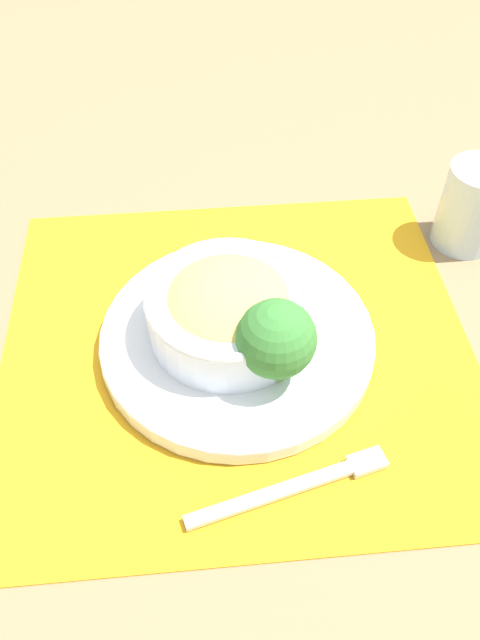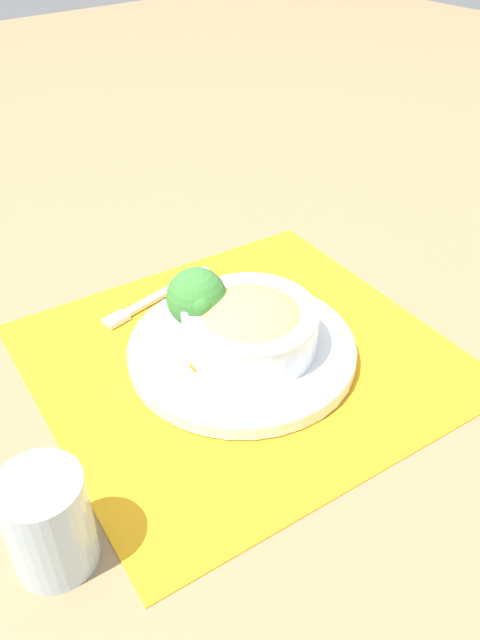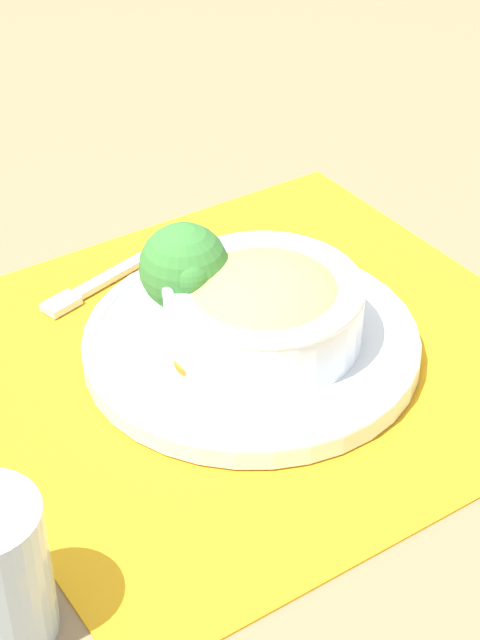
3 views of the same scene
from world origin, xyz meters
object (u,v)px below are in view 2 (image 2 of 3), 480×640
water_glass (49,526)px  bowl (250,324)px  fork (149,301)px  broccoli_floret (197,298)px

water_glass → bowl: bearing=-71.5°
water_glass → fork: water_glass is taller
broccoli_floret → fork: 0.13m
fork → broccoli_floret: bearing=173.9°
bowl → broccoli_floret: bearing=27.9°
water_glass → broccoli_floret: bearing=-59.0°
broccoli_floret → water_glass: broccoli_floret is taller
bowl → water_glass: size_ratio=1.60×
water_glass → fork: size_ratio=0.55×
broccoli_floret → water_glass: size_ratio=0.87×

